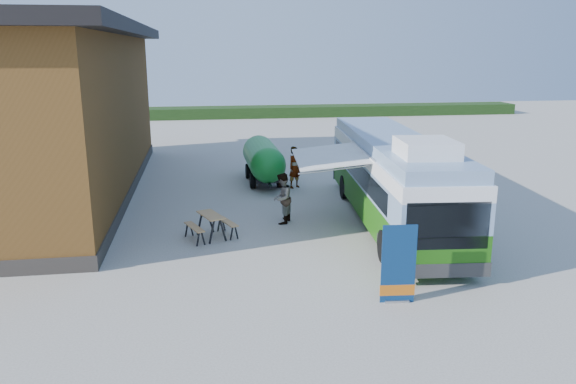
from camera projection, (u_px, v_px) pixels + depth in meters
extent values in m
plane|color=#BCB7AD|center=(312.00, 259.00, 17.61)|extent=(100.00, 100.00, 0.00)
cube|color=brown|center=(36.00, 117.00, 24.78)|extent=(8.00, 20.00, 7.00)
cube|color=black|center=(26.00, 29.00, 23.85)|extent=(9.60, 21.20, 0.50)
cube|color=#332D28|center=(44.00, 188.00, 25.59)|extent=(8.10, 20.10, 0.50)
cube|color=#264419|center=(318.00, 111.00, 55.05)|extent=(40.00, 3.00, 1.00)
cube|color=#297112|center=(391.00, 198.00, 21.22)|extent=(3.61, 12.47, 1.13)
cube|color=#7898BC|center=(392.00, 172.00, 20.97)|extent=(3.61, 12.47, 0.92)
cube|color=black|center=(356.00, 170.00, 21.38)|extent=(0.92, 10.21, 0.72)
cube|color=black|center=(421.00, 169.00, 21.54)|extent=(0.92, 10.21, 0.72)
cube|color=white|center=(393.00, 154.00, 20.80)|extent=(3.61, 12.47, 0.46)
cube|color=#7898BC|center=(394.00, 142.00, 20.69)|extent=(3.44, 12.25, 0.41)
cube|color=white|center=(426.00, 148.00, 16.81)|extent=(1.79, 1.98, 0.51)
cube|color=black|center=(448.00, 226.00, 15.09)|extent=(2.30, 0.26, 1.33)
cube|color=#2D2D2D|center=(444.00, 270.00, 15.46)|extent=(2.62, 0.42, 0.41)
cube|color=#2D2D2D|center=(360.00, 174.00, 27.19)|extent=(2.62, 0.42, 0.41)
cylinder|color=black|center=(386.00, 246.00, 17.29)|extent=(0.39, 1.05, 1.02)
cylinder|color=black|center=(459.00, 245.00, 17.44)|extent=(0.39, 1.05, 1.02)
cylinder|color=black|center=(345.00, 187.00, 24.72)|extent=(0.39, 1.05, 1.02)
cylinder|color=black|center=(397.00, 186.00, 24.86)|extent=(0.39, 1.05, 1.02)
cube|color=white|center=(330.00, 154.00, 20.19)|extent=(2.81, 4.17, 0.31)
cube|color=#A5A8AD|center=(364.00, 149.00, 20.23)|extent=(0.52, 4.27, 0.15)
cylinder|color=#A5A8AD|center=(337.00, 166.00, 18.59)|extent=(2.57, 0.27, 0.32)
cylinder|color=#A5A8AD|center=(324.00, 149.00, 21.85)|extent=(2.57, 0.27, 0.32)
cube|color=navy|center=(399.00, 264.00, 14.39)|extent=(0.90, 0.11, 2.11)
cube|color=#C45E12|center=(397.00, 290.00, 14.57)|extent=(0.92, 0.11, 0.30)
cube|color=#A5A8AD|center=(397.00, 301.00, 14.65)|extent=(0.65, 0.23, 0.06)
cylinder|color=#A5A8AD|center=(398.00, 264.00, 14.41)|extent=(0.03, 0.03, 2.11)
cube|color=tan|center=(211.00, 215.00, 19.40)|extent=(1.01, 1.45, 0.04)
cube|color=tan|center=(194.00, 227.00, 19.19)|extent=(0.75, 1.35, 0.04)
cube|color=tan|center=(227.00, 222.00, 19.78)|extent=(0.75, 1.35, 0.04)
cube|color=black|center=(212.00, 232.00, 18.94)|extent=(0.07, 0.07, 0.83)
cube|color=black|center=(223.00, 230.00, 19.14)|extent=(0.07, 0.07, 0.83)
cube|color=black|center=(200.00, 223.00, 19.88)|extent=(0.07, 0.07, 0.83)
cube|color=black|center=(210.00, 222.00, 20.07)|extent=(0.07, 0.07, 0.83)
imported|color=#999999|center=(295.00, 167.00, 26.48)|extent=(0.86, 0.78, 1.98)
imported|color=#999999|center=(282.00, 198.00, 21.06)|extent=(1.05, 1.16, 1.93)
cylinder|color=#18872D|center=(263.00, 158.00, 27.44)|extent=(1.71, 3.70, 1.66)
sphere|color=#18872D|center=(268.00, 165.00, 25.68)|extent=(1.66, 1.66, 1.66)
sphere|color=#18872D|center=(259.00, 151.00, 29.20)|extent=(1.66, 1.66, 1.66)
cube|color=black|center=(263.00, 172.00, 27.62)|extent=(1.16, 3.88, 0.18)
cube|color=black|center=(270.00, 185.00, 25.35)|extent=(0.13, 1.11, 0.09)
cylinder|color=black|center=(253.00, 181.00, 26.50)|extent=(0.24, 0.74, 0.74)
cylinder|color=black|center=(280.00, 180.00, 26.71)|extent=(0.24, 0.74, 0.74)
cylinder|color=black|center=(248.00, 171.00, 28.61)|extent=(0.24, 0.74, 0.74)
cylinder|color=black|center=(273.00, 170.00, 28.81)|extent=(0.24, 0.74, 0.74)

